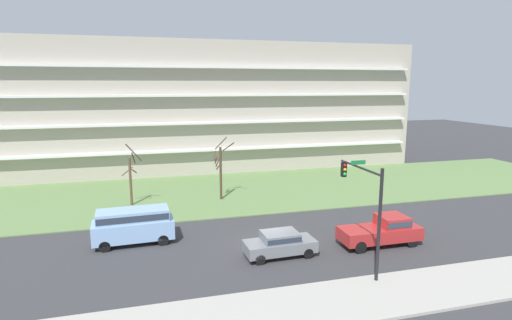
# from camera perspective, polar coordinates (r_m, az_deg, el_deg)

# --- Properties ---
(ground) EXTENTS (160.00, 160.00, 0.00)m
(ground) POSITION_cam_1_polar(r_m,az_deg,el_deg) (27.71, 1.61, -11.72)
(ground) COLOR #38383A
(sidewalk_curb_near) EXTENTS (80.00, 4.00, 0.15)m
(sidewalk_curb_near) POSITION_cam_1_polar(r_m,az_deg,el_deg) (20.92, 8.33, -19.44)
(sidewalk_curb_near) COLOR #ADA89E
(sidewalk_curb_near) RESTS_ON ground
(grass_lawn_strip) EXTENTS (80.00, 16.00, 0.08)m
(grass_lawn_strip) POSITION_cam_1_polar(r_m,az_deg,el_deg) (40.63, -4.11, -4.41)
(grass_lawn_strip) COLOR #66844C
(grass_lawn_strip) RESTS_ON ground
(apartment_building) EXTENTS (51.61, 14.86, 15.46)m
(apartment_building) POSITION_cam_1_polar(r_m,az_deg,el_deg) (54.09, -7.30, 7.52)
(apartment_building) COLOR #B2A899
(apartment_building) RESTS_ON ground
(tree_far_left) EXTENTS (1.82, 1.84, 5.66)m
(tree_far_left) POSITION_cam_1_polar(r_m,az_deg,el_deg) (36.96, -17.08, -2.38)
(tree_far_left) COLOR brown
(tree_far_left) RESTS_ON ground
(tree_left) EXTENTS (1.90, 1.70, 5.80)m
(tree_left) POSITION_cam_1_polar(r_m,az_deg,el_deg) (37.32, -4.95, -1.25)
(tree_left) COLOR #4C3828
(tree_left) RESTS_ON ground
(van_blue_near_left) EXTENTS (5.28, 2.23, 2.36)m
(van_blue_near_left) POSITION_cam_1_polar(r_m,az_deg,el_deg) (28.56, -16.77, -8.51)
(van_blue_near_left) COLOR #8CB2E0
(van_blue_near_left) RESTS_ON ground
(pickup_red_center_left) EXTENTS (5.40, 2.00, 1.95)m
(pickup_red_center_left) POSITION_cam_1_polar(r_m,az_deg,el_deg) (28.59, 17.30, -9.32)
(pickup_red_center_left) COLOR #B22828
(pickup_red_center_left) RESTS_ON ground
(sedan_gray_center_right) EXTENTS (4.46, 1.96, 1.57)m
(sedan_gray_center_right) POSITION_cam_1_polar(r_m,az_deg,el_deg) (25.68, 3.36, -11.49)
(sedan_gray_center_right) COLOR slate
(sedan_gray_center_right) RESTS_ON ground
(traffic_signal_mast) EXTENTS (0.90, 4.55, 6.27)m
(traffic_signal_mast) POSITION_cam_1_polar(r_m,az_deg,el_deg) (23.46, 15.04, -5.26)
(traffic_signal_mast) COLOR black
(traffic_signal_mast) RESTS_ON ground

